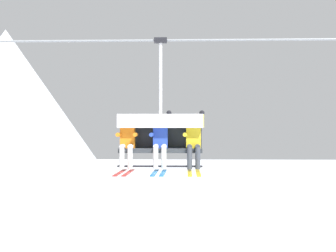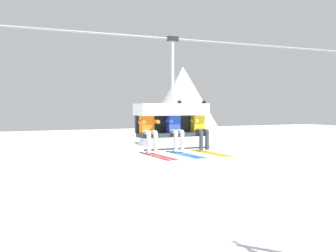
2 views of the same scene
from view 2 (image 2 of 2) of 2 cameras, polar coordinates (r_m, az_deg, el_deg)
The scene contains 6 objects.
mountain_peak_central at distance 69.37m, azimuth 2.01°, elevation 2.76°, with size 15.05×15.05×12.82m.
lift_cable at distance 11.62m, azimuth 7.28°, elevation 11.15°, with size 19.29×0.05×0.05m.
chairlift_chair at distance 10.84m, azimuth 0.46°, elevation 1.59°, with size 1.87×0.74×2.85m.
skier_orange at distance 10.35m, azimuth -2.63°, elevation -0.17°, with size 0.46×1.70×1.23m.
skier_blue at distance 10.66m, azimuth 0.98°, elevation 0.03°, with size 0.48×1.70×1.34m.
skier_yellow at distance 11.00m, azimuth 4.38°, elevation 0.11°, with size 0.48×1.70×1.34m.
Camera 2 is at (-6.20, -10.48, 6.45)m, focal length 45.00 mm.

